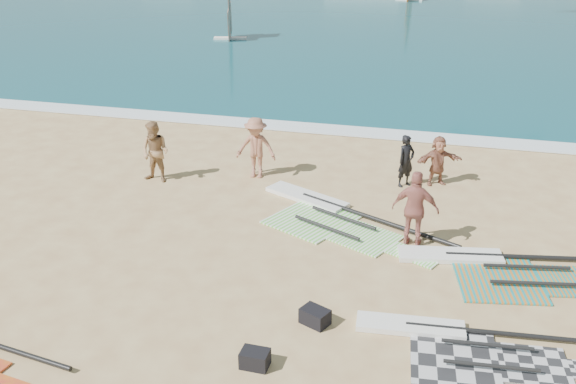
% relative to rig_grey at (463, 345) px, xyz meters
% --- Properties ---
extents(ground, '(300.00, 300.00, 0.00)m').
position_rel_rig_grey_xyz_m(ground, '(-3.32, 0.16, -0.05)').
color(ground, '#D2B97B').
rests_on(ground, ground).
extents(surf_line, '(300.00, 1.20, 0.04)m').
position_rel_rig_grey_xyz_m(surf_line, '(-3.32, 12.46, -0.05)').
color(surf_line, white).
rests_on(surf_line, ground).
extents(rig_grey, '(5.12, 2.10, 0.20)m').
position_rel_rig_grey_xyz_m(rig_grey, '(0.00, 0.00, 0.00)').
color(rig_grey, '#272729').
rests_on(rig_grey, ground).
extents(rig_green, '(5.73, 4.10, 0.20)m').
position_rel_rig_grey_xyz_m(rig_green, '(-3.57, 5.01, 0.00)').
color(rig_green, '#5CD236').
rests_on(rig_green, ground).
extents(rig_orange, '(5.97, 2.81, 0.20)m').
position_rel_rig_grey_xyz_m(rig_orange, '(0.91, 3.22, 0.00)').
color(rig_orange, orange).
rests_on(rig_orange, ground).
extents(gear_bag_near, '(0.53, 0.39, 0.33)m').
position_rel_rig_grey_xyz_m(gear_bag_near, '(-3.72, -1.54, 0.12)').
color(gear_bag_near, black).
rests_on(gear_bag_near, ground).
extents(gear_bag_far, '(0.67, 0.59, 0.34)m').
position_rel_rig_grey_xyz_m(gear_bag_far, '(-2.93, 0.04, 0.12)').
color(gear_bag_far, black).
rests_on(gear_bag_far, ground).
extents(person_wetsuit, '(0.68, 0.69, 1.61)m').
position_rel_rig_grey_xyz_m(person_wetsuit, '(-1.81, 7.74, 0.75)').
color(person_wetsuit, black).
rests_on(person_wetsuit, ground).
extents(beachgoer_left, '(1.01, 0.83, 1.91)m').
position_rel_rig_grey_xyz_m(beachgoer_left, '(-9.28, 6.19, 0.90)').
color(beachgoer_left, '#A27A51').
rests_on(beachgoer_left, ground).
extents(beachgoer_mid, '(1.29, 0.78, 1.94)m').
position_rel_rig_grey_xyz_m(beachgoer_mid, '(-6.40, 7.29, 0.92)').
color(beachgoer_mid, '#A0664E').
rests_on(beachgoer_mid, ground).
extents(beachgoer_back, '(1.18, 0.56, 1.97)m').
position_rel_rig_grey_xyz_m(beachgoer_back, '(-1.27, 3.96, 0.94)').
color(beachgoer_back, '#AC6358').
rests_on(beachgoer_back, ground).
extents(beachgoer_right, '(1.49, 1.03, 1.54)m').
position_rel_rig_grey_xyz_m(beachgoer_right, '(-0.88, 8.10, 0.72)').
color(beachgoer_right, '#9C5F48').
rests_on(beachgoer_right, ground).
extents(windsurfer_left, '(2.22, 2.55, 3.90)m').
position_rel_rig_grey_xyz_m(windsurfer_left, '(-15.00, 29.50, 1.13)').
color(windsurfer_left, white).
rests_on(windsurfer_left, ground).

